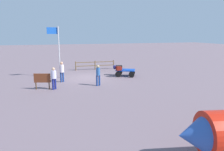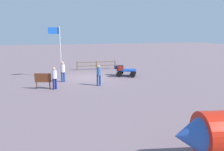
# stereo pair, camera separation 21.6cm
# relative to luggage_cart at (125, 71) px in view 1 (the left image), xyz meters

# --- Properties ---
(ground_plane) EXTENTS (120.00, 120.00, 0.00)m
(ground_plane) POSITION_rel_luggage_cart_xyz_m (3.61, -0.36, -0.46)
(ground_plane) COLOR slate
(luggage_cart) EXTENTS (2.17, 1.95, 0.64)m
(luggage_cart) POSITION_rel_luggage_cart_xyz_m (0.00, 0.00, 0.00)
(luggage_cart) COLOR #123FAF
(luggage_cart) RESTS_ON ground
(suitcase_maroon) EXTENTS (0.62, 0.46, 0.32)m
(suitcase_maroon) POSITION_rel_luggage_cart_xyz_m (0.65, -0.65, 0.34)
(suitcase_maroon) COLOR navy
(suitcase_maroon) RESTS_ON luggage_cart
(suitcase_grey) EXTENTS (0.55, 0.38, 0.25)m
(suitcase_grey) POSITION_rel_luggage_cart_xyz_m (0.66, 0.07, 0.30)
(suitcase_grey) COLOR maroon
(suitcase_grey) RESTS_ON luggage_cart
(suitcase_navy) EXTENTS (0.55, 0.40, 0.36)m
(suitcase_navy) POSITION_rel_luggage_cart_xyz_m (0.45, -0.45, 0.36)
(suitcase_navy) COLOR black
(suitcase_navy) RESTS_ON luggage_cart
(suitcase_dark) EXTENTS (0.51, 0.38, 0.36)m
(suitcase_dark) POSITION_rel_luggage_cart_xyz_m (0.75, 0.24, 0.36)
(suitcase_dark) COLOR maroon
(suitcase_dark) RESTS_ON luggage_cart
(worker_lead) EXTENTS (0.34, 0.32, 1.63)m
(worker_lead) POSITION_rel_luggage_cart_xyz_m (3.36, 2.86, 0.47)
(worker_lead) COLOR navy
(worker_lead) RESTS_ON ground
(worker_trailing) EXTENTS (0.48, 0.48, 1.72)m
(worker_trailing) POSITION_rel_luggage_cart_xyz_m (5.94, 0.69, 0.57)
(worker_trailing) COLOR navy
(worker_trailing) RESTS_ON ground
(worker_supervisor) EXTENTS (0.53, 0.53, 1.63)m
(worker_supervisor) POSITION_rel_luggage_cart_xyz_m (6.69, 2.97, 0.51)
(worker_supervisor) COLOR navy
(worker_supervisor) RESTS_ON ground
(flagpole) EXTENTS (1.03, 0.20, 4.64)m
(flagpole) POSITION_rel_luggage_cart_xyz_m (6.09, -1.26, 2.36)
(flagpole) COLOR silver
(flagpole) RESTS_ON ground
(signboard) EXTENTS (1.16, 0.41, 1.18)m
(signboard) POSITION_rel_luggage_cart_xyz_m (7.50, 2.71, 0.32)
(signboard) COLOR #4C3319
(signboard) RESTS_ON ground
(wooden_fence) EXTENTS (4.44, 0.35, 1.00)m
(wooden_fence) POSITION_rel_luggage_cart_xyz_m (1.88, -4.50, 0.12)
(wooden_fence) COLOR brown
(wooden_fence) RESTS_ON ground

